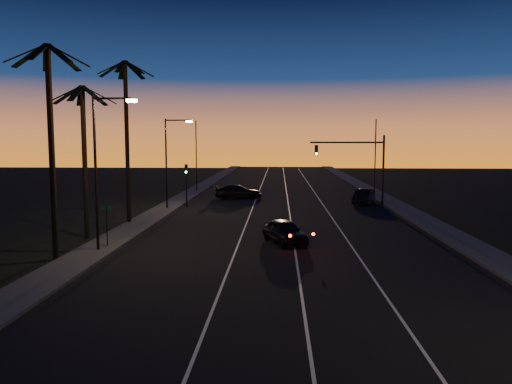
{
  "coord_description": "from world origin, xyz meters",
  "views": [
    {
      "loc": [
        -0.48,
        -8.12,
        6.49
      ],
      "look_at": [
        -1.87,
        22.11,
        3.35
      ],
      "focal_mm": 35.0,
      "sensor_mm": 36.0,
      "label": 1
    }
  ],
  "objects_px": {
    "right_car": "(364,196)",
    "cross_car": "(238,192)",
    "signal_mast": "(359,158)",
    "lead_car": "(285,231)"
  },
  "relations": [
    {
      "from": "signal_mast",
      "to": "right_car",
      "type": "height_order",
      "value": "signal_mast"
    },
    {
      "from": "right_car",
      "to": "cross_car",
      "type": "bearing_deg",
      "value": 163.45
    },
    {
      "from": "lead_car",
      "to": "cross_car",
      "type": "bearing_deg",
      "value": 101.64
    },
    {
      "from": "signal_mast",
      "to": "lead_car",
      "type": "bearing_deg",
      "value": -113.13
    },
    {
      "from": "signal_mast",
      "to": "right_car",
      "type": "bearing_deg",
      "value": 70.74
    },
    {
      "from": "cross_car",
      "to": "right_car",
      "type": "bearing_deg",
      "value": -16.55
    },
    {
      "from": "signal_mast",
      "to": "right_car",
      "type": "xyz_separation_m",
      "value": [
        1.11,
        3.18,
        -4.01
      ]
    },
    {
      "from": "signal_mast",
      "to": "lead_car",
      "type": "distance_m",
      "value": 18.84
    },
    {
      "from": "lead_car",
      "to": "cross_car",
      "type": "relative_size",
      "value": 0.9
    },
    {
      "from": "signal_mast",
      "to": "cross_car",
      "type": "height_order",
      "value": "signal_mast"
    }
  ]
}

